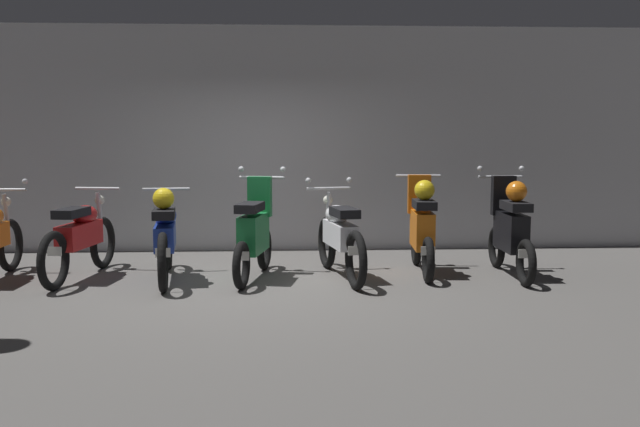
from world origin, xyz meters
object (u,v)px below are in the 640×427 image
object	(u,v)px
motorbike_slot_1	(80,237)
motorbike_slot_4	(340,236)
motorbike_slot_6	(510,229)
motorbike_slot_2	(165,235)
motorbike_slot_3	(254,234)
motorbike_slot_5	(422,227)

from	to	relation	value
motorbike_slot_1	motorbike_slot_4	bearing A→B (deg)	-2.48
motorbike_slot_1	motorbike_slot_4	xyz separation A→B (m)	(3.02, -0.13, 0.00)
motorbike_slot_6	motorbike_slot_4	bearing A→B (deg)	179.72
motorbike_slot_2	motorbike_slot_6	world-z (taller)	motorbike_slot_6
motorbike_slot_4	motorbike_slot_2	bearing A→B (deg)	-178.97
motorbike_slot_3	motorbike_slot_5	xyz separation A→B (m)	(2.01, 0.21, 0.04)
motorbike_slot_3	motorbike_slot_5	bearing A→B (deg)	5.99
motorbike_slot_2	motorbike_slot_3	size ratio (longest dim) A/B	1.17
motorbike_slot_1	motorbike_slot_4	size ratio (longest dim) A/B	1.00
motorbike_slot_3	motorbike_slot_5	world-z (taller)	motorbike_slot_3
motorbike_slot_5	motorbike_slot_6	bearing A→B (deg)	-13.48
motorbike_slot_1	motorbike_slot_5	xyz separation A→B (m)	(4.04, 0.10, 0.08)
motorbike_slot_2	motorbike_slot_4	size ratio (longest dim) A/B	1.01
motorbike_slot_2	motorbike_slot_4	distance (m)	2.02
motorbike_slot_2	motorbike_slot_4	xyz separation A→B (m)	(2.02, 0.04, -0.03)
motorbike_slot_2	motorbike_slot_4	bearing A→B (deg)	1.03
motorbike_slot_3	motorbike_slot_5	distance (m)	2.02
motorbike_slot_4	motorbike_slot_6	size ratio (longest dim) A/B	1.15
motorbike_slot_1	motorbike_slot_6	size ratio (longest dim) A/B	1.15
motorbike_slot_3	motorbike_slot_1	bearing A→B (deg)	176.89
motorbike_slot_5	motorbike_slot_3	bearing A→B (deg)	-174.01
motorbike_slot_4	motorbike_slot_5	bearing A→B (deg)	12.85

